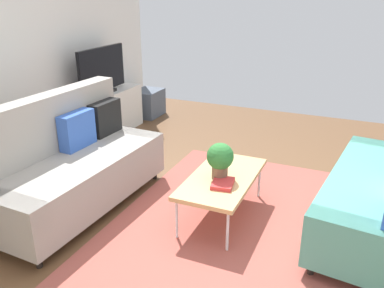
{
  "coord_description": "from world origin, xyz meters",
  "views": [
    {
      "loc": [
        -3.0,
        -0.95,
        2.05
      ],
      "look_at": [
        0.27,
        0.48,
        0.65
      ],
      "focal_mm": 37.57,
      "sensor_mm": 36.0,
      "label": 1
    }
  ],
  "objects_px": {
    "tv_console": "(105,114)",
    "bottle_1": "(100,89)",
    "tv": "(102,71)",
    "vase_0": "(73,97)",
    "coffee_table": "(222,179)",
    "potted_plant": "(220,159)",
    "bottle_0": "(96,89)",
    "storage_trunk": "(148,103)",
    "couch_beige": "(71,164)",
    "table_book_0": "(223,184)",
    "vase_1": "(82,94)"
  },
  "relations": [
    {
      "from": "coffee_table",
      "to": "bottle_0",
      "type": "distance_m",
      "value": 2.63
    },
    {
      "from": "tv",
      "to": "storage_trunk",
      "type": "relative_size",
      "value": 1.92
    },
    {
      "from": "coffee_table",
      "to": "table_book_0",
      "type": "height_order",
      "value": "table_book_0"
    },
    {
      "from": "tv_console",
      "to": "table_book_0",
      "type": "xyz_separation_m",
      "value": [
        -1.61,
        -2.39,
        0.12
      ]
    },
    {
      "from": "table_book_0",
      "to": "bottle_0",
      "type": "bearing_deg",
      "value": 59.06
    },
    {
      "from": "bottle_1",
      "to": "vase_0",
      "type": "bearing_deg",
      "value": 169.32
    },
    {
      "from": "tv_console",
      "to": "vase_0",
      "type": "relative_size",
      "value": 10.43
    },
    {
      "from": "tv",
      "to": "storage_trunk",
      "type": "xyz_separation_m",
      "value": [
        1.1,
        -0.08,
        -0.73
      ]
    },
    {
      "from": "bottle_1",
      "to": "tv",
      "type": "bearing_deg",
      "value": 11.02
    },
    {
      "from": "coffee_table",
      "to": "potted_plant",
      "type": "distance_m",
      "value": 0.23
    },
    {
      "from": "tv_console",
      "to": "bottle_1",
      "type": "height_order",
      "value": "bottle_1"
    },
    {
      "from": "tv_console",
      "to": "coffee_table",
      "type": "bearing_deg",
      "value": -121.77
    },
    {
      "from": "coffee_table",
      "to": "vase_1",
      "type": "relative_size",
      "value": 7.65
    },
    {
      "from": "tv",
      "to": "potted_plant",
      "type": "height_order",
      "value": "tv"
    },
    {
      "from": "storage_trunk",
      "to": "bottle_1",
      "type": "height_order",
      "value": "bottle_1"
    },
    {
      "from": "couch_beige",
      "to": "storage_trunk",
      "type": "xyz_separation_m",
      "value": [
        2.92,
        0.81,
        -0.23
      ]
    },
    {
      "from": "storage_trunk",
      "to": "couch_beige",
      "type": "bearing_deg",
      "value": -164.53
    },
    {
      "from": "coffee_table",
      "to": "storage_trunk",
      "type": "relative_size",
      "value": 2.12
    },
    {
      "from": "tv_console",
      "to": "table_book_0",
      "type": "distance_m",
      "value": 2.89
    },
    {
      "from": "tv_console",
      "to": "vase_1",
      "type": "xyz_separation_m",
      "value": [
        -0.39,
        0.05,
        0.39
      ]
    },
    {
      "from": "storage_trunk",
      "to": "vase_1",
      "type": "bearing_deg",
      "value": 174.24
    },
    {
      "from": "vase_0",
      "to": "vase_1",
      "type": "relative_size",
      "value": 0.93
    },
    {
      "from": "vase_0",
      "to": "bottle_0",
      "type": "bearing_deg",
      "value": -13.39
    },
    {
      "from": "vase_0",
      "to": "bottle_0",
      "type": "xyz_separation_m",
      "value": [
        0.38,
        -0.09,
        0.03
      ]
    },
    {
      "from": "couch_beige",
      "to": "bottle_1",
      "type": "relative_size",
      "value": 10.99
    },
    {
      "from": "couch_beige",
      "to": "tv_console",
      "type": "height_order",
      "value": "couch_beige"
    },
    {
      "from": "table_book_0",
      "to": "vase_1",
      "type": "distance_m",
      "value": 2.75
    },
    {
      "from": "storage_trunk",
      "to": "table_book_0",
      "type": "bearing_deg",
      "value": -139.8
    },
    {
      "from": "storage_trunk",
      "to": "potted_plant",
      "type": "height_order",
      "value": "potted_plant"
    },
    {
      "from": "coffee_table",
      "to": "potted_plant",
      "type": "height_order",
      "value": "potted_plant"
    },
    {
      "from": "coffee_table",
      "to": "tv",
      "type": "distance_m",
      "value": 2.78
    },
    {
      "from": "couch_beige",
      "to": "tv",
      "type": "xyz_separation_m",
      "value": [
        1.82,
        0.89,
        0.51
      ]
    },
    {
      "from": "bottle_0",
      "to": "potted_plant",
      "type": "bearing_deg",
      "value": -119.43
    },
    {
      "from": "table_book_0",
      "to": "vase_0",
      "type": "xyz_separation_m",
      "value": [
        1.03,
        2.44,
        0.27
      ]
    },
    {
      "from": "vase_1",
      "to": "bottle_0",
      "type": "xyz_separation_m",
      "value": [
        0.19,
        -0.09,
        0.03
      ]
    },
    {
      "from": "tv",
      "to": "vase_0",
      "type": "height_order",
      "value": "tv"
    },
    {
      "from": "coffee_table",
      "to": "tv_console",
      "type": "distance_m",
      "value": 2.74
    },
    {
      "from": "coffee_table",
      "to": "bottle_0",
      "type": "xyz_separation_m",
      "value": [
        1.24,
        2.29,
        0.35
      ]
    },
    {
      "from": "table_book_0",
      "to": "bottle_1",
      "type": "height_order",
      "value": "bottle_1"
    },
    {
      "from": "table_book_0",
      "to": "bottle_0",
      "type": "relative_size",
      "value": 1.22
    },
    {
      "from": "bottle_1",
      "to": "potted_plant",
      "type": "bearing_deg",
      "value": -121.29
    },
    {
      "from": "vase_1",
      "to": "potted_plant",
      "type": "bearing_deg",
      "value": -114.91
    },
    {
      "from": "coffee_table",
      "to": "bottle_1",
      "type": "height_order",
      "value": "bottle_1"
    },
    {
      "from": "bottle_0",
      "to": "tv_console",
      "type": "bearing_deg",
      "value": 11.21
    },
    {
      "from": "bottle_0",
      "to": "storage_trunk",
      "type": "bearing_deg",
      "value": -2.64
    },
    {
      "from": "storage_trunk",
      "to": "table_book_0",
      "type": "distance_m",
      "value": 3.56
    },
    {
      "from": "tv",
      "to": "coffee_table",
      "type": "bearing_deg",
      "value": -121.99
    },
    {
      "from": "vase_1",
      "to": "bottle_1",
      "type": "height_order",
      "value": "bottle_1"
    },
    {
      "from": "tv",
      "to": "storage_trunk",
      "type": "bearing_deg",
      "value": -4.16
    },
    {
      "from": "table_book_0",
      "to": "vase_1",
      "type": "bearing_deg",
      "value": 63.37
    }
  ]
}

